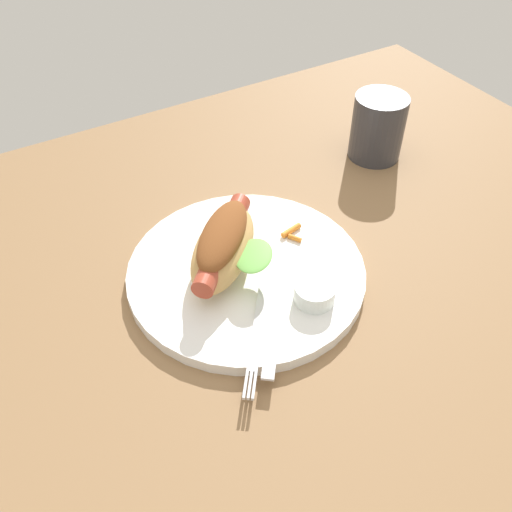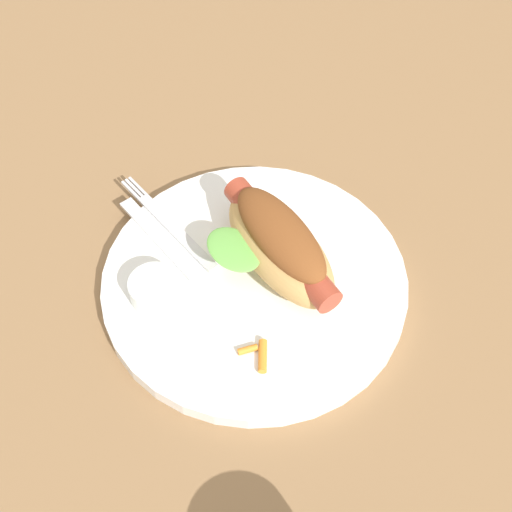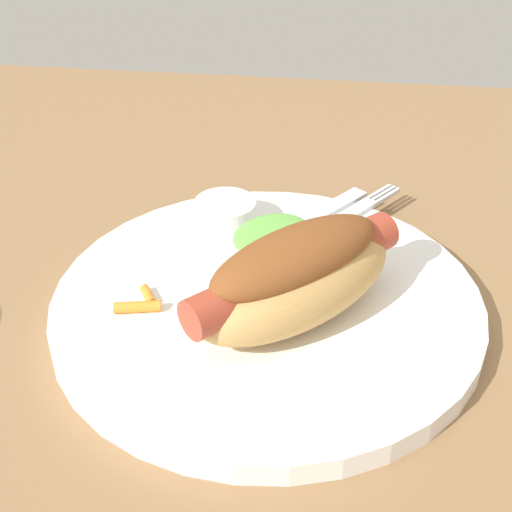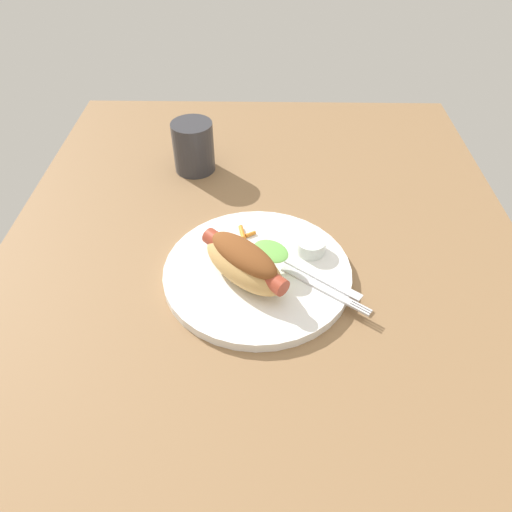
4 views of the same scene
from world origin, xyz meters
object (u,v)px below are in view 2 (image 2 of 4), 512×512
plate (255,282)px  sauce_ramekin (155,290)px  hot_dog (279,244)px  carrot_garnish (258,354)px  fork (170,225)px  knife (162,241)px

plate → sauce_ramekin: 9.79cm
hot_dog → sauce_ramekin: size_ratio=3.22×
carrot_garnish → fork: bearing=44.3°
hot_dog → carrot_garnish: size_ratio=4.83×
fork → knife: 2.20cm
plate → fork: fork is taller
sauce_ramekin → knife: (6.37, 1.42, -0.97)cm
plate → carrot_garnish: bearing=-164.3°
plate → sauce_ramekin: size_ratio=6.14×
knife → sauce_ramekin: bearing=140.2°
hot_dog → carrot_garnish: (-10.31, -0.41, -2.99)cm
plate → carrot_garnish: carrot_garnish is taller
hot_dog → fork: hot_dog is taller
hot_dog → fork: 12.49cm
plate → knife: 10.26cm
hot_dog → sauce_ramekin: hot_dog is taller
fork → knife: (-2.20, 0.07, -0.02)cm
sauce_ramekin → fork: sauce_ramekin is taller
plate → sauce_ramekin: bearing=116.6°
hot_dog → knife: bearing=44.1°
hot_dog → fork: size_ratio=1.20×
knife → plate: bearing=-154.1°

